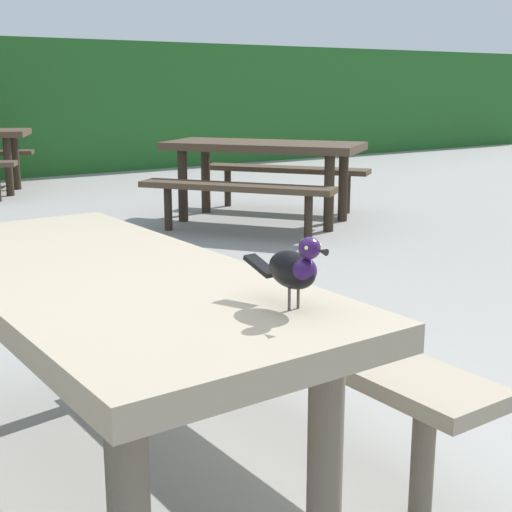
# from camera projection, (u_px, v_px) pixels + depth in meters

# --- Properties ---
(picnic_table_foreground) EXTENTS (1.71, 1.81, 0.74)m
(picnic_table_foreground) POSITION_uv_depth(u_px,v_px,m) (105.00, 327.00, 2.18)
(picnic_table_foreground) COLOR gray
(picnic_table_foreground) RESTS_ON ground
(bird_grackle) EXTENTS (0.08, 0.29, 0.18)m
(bird_grackle) POSITION_uv_depth(u_px,v_px,m) (295.00, 268.00, 1.72)
(bird_grackle) COLOR black
(bird_grackle) RESTS_ON picnic_table_foreground
(picnic_table_mid_left) EXTENTS (2.36, 2.37, 0.74)m
(picnic_table_mid_left) POSITION_uv_depth(u_px,v_px,m) (263.00, 162.00, 6.79)
(picnic_table_mid_left) COLOR #473828
(picnic_table_mid_left) RESTS_ON ground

